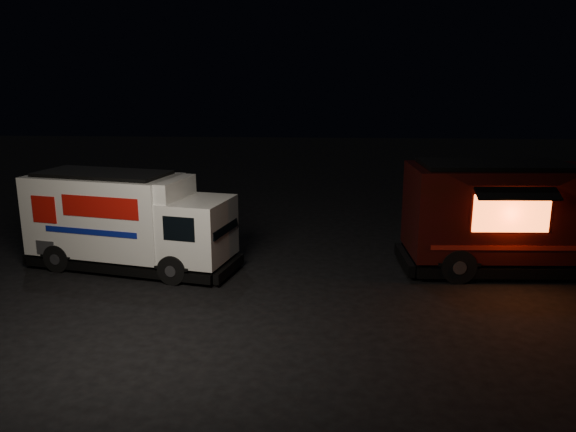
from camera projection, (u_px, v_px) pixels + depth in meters
The scene contains 3 objects.
ground at pixel (256, 293), 15.01m from camera, with size 80.00×80.00×0.00m, color black.
white_truck at pixel (131, 221), 16.73m from camera, with size 6.39×2.18×2.90m, color silver, non-canonical shape.
red_truck at pixel (522, 217), 16.49m from camera, with size 6.97×2.56×3.24m, color black, non-canonical shape.
Camera 1 is at (1.66, -14.00, 5.62)m, focal length 35.00 mm.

